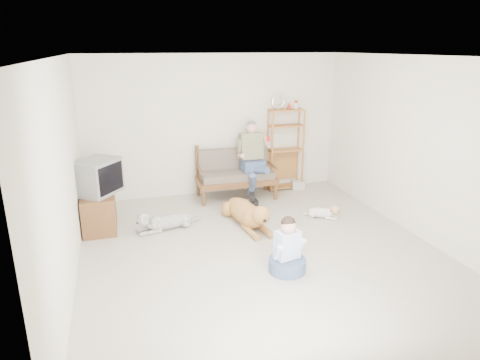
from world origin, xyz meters
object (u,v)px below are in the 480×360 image
object	(u,v)px
loveseat	(235,173)
etagere	(285,149)
tv_stand	(99,211)
golden_retriever	(248,213)

from	to	relation	value
loveseat	etagere	bearing A→B (deg)	11.28
etagere	tv_stand	world-z (taller)	etagere
tv_stand	etagere	bearing A→B (deg)	16.95
loveseat	etagere	world-z (taller)	etagere
etagere	tv_stand	size ratio (longest dim) A/B	2.13
etagere	golden_retriever	distance (m)	2.16
golden_retriever	tv_stand	bearing A→B (deg)	159.76
tv_stand	golden_retriever	bearing A→B (deg)	-12.57
etagere	tv_stand	xyz separation A→B (m)	(-3.63, -1.05, -0.54)
etagere	tv_stand	bearing A→B (deg)	-163.93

